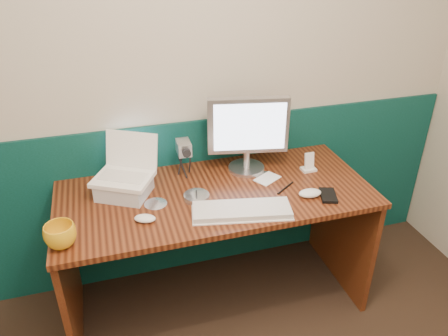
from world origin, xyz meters
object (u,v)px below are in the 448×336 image
object	(u,v)px
desk	(216,249)
laptop	(121,160)
camcorder	(184,161)
keyboard	(242,211)
monitor	(247,134)
mug	(60,236)

from	to	relation	value
desk	laptop	size ratio (longest dim) A/B	5.80
camcorder	desk	bearing A→B (deg)	-60.67
keyboard	camcorder	world-z (taller)	camcorder
camcorder	laptop	bearing A→B (deg)	-159.92
monitor	mug	world-z (taller)	monitor
laptop	camcorder	xyz separation A→B (m)	(0.33, 0.11, -0.11)
keyboard	mug	xyz separation A→B (m)	(-0.81, -0.01, 0.04)
monitor	mug	distance (m)	1.06
desk	monitor	bearing A→B (deg)	38.68
monitor	mug	bearing A→B (deg)	-145.66
desk	laptop	bearing A→B (deg)	166.82
desk	laptop	distance (m)	0.73
keyboard	mug	bearing A→B (deg)	-167.90
laptop	mug	world-z (taller)	laptop
desk	monitor	size ratio (longest dim) A/B	3.72
monitor	camcorder	world-z (taller)	monitor
laptop	monitor	bearing A→B (deg)	35.72
keyboard	camcorder	size ratio (longest dim) A/B	2.60
desk	camcorder	size ratio (longest dim) A/B	9.02
monitor	laptop	bearing A→B (deg)	-162.12
mug	camcorder	bearing A→B (deg)	35.46
laptop	keyboard	world-z (taller)	laptop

